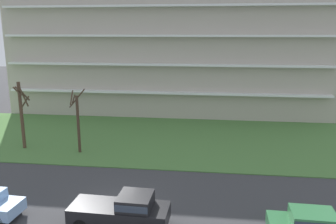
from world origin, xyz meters
name	(u,v)px	position (x,y,z in m)	size (l,w,h in m)	color
ground	(117,207)	(0.00, 0.00, 0.00)	(160.00, 160.00, 0.00)	#38383A
grass_lawn_strip	(154,138)	(0.00, 14.00, 0.04)	(80.00, 16.00, 0.08)	#477238
apartment_building	(171,35)	(0.00, 28.89, 10.00)	(40.21, 14.73, 19.99)	#B2A899
tree_far_left	(22,112)	(-11.23, 9.53, 3.42)	(1.18, 1.30, 6.16)	#4C3828
tree_left	(78,121)	(-5.86, 9.09, 2.90)	(1.40, 1.45, 5.63)	#423023
pickup_black_near_left	(124,210)	(0.99, -2.01, 1.02)	(5.46, 2.18, 1.95)	black
sedan_green_center_left	(312,224)	(10.87, -2.00, 0.87)	(4.44, 1.91, 1.57)	#2D6B3D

